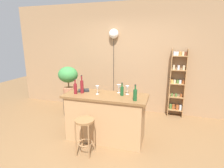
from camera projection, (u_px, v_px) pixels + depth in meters
name	position (u px, v px, depth m)	size (l,w,h in m)	color
ground	(101.00, 146.00, 3.27)	(12.00, 12.00, 0.00)	brown
back_wall	(125.00, 58.00, 4.75)	(6.40, 0.10, 2.80)	#997551
kitchen_counter	(106.00, 117.00, 3.45)	(1.55, 0.63, 0.88)	tan
bar_stool	(85.00, 129.00, 2.96)	(0.32, 0.32, 0.62)	#997047
spice_shelf	(177.00, 83.00, 4.37)	(0.36, 0.17, 1.67)	#9E7042
plant_stool	(70.00, 105.00, 4.60)	(0.32, 0.32, 0.50)	#2D2823
potted_plant	(68.00, 78.00, 4.42)	(0.49, 0.44, 0.74)	#A86B4C
bottle_olive_oil	(82.00, 86.00, 3.43)	(0.06, 0.06, 0.35)	maroon
bottle_sauce_amber	(135.00, 95.00, 3.01)	(0.07, 0.07, 0.28)	#194C23
bottle_wine_red	(75.00, 88.00, 3.38)	(0.06, 0.06, 0.28)	maroon
bottle_soda_blue	(122.00, 91.00, 3.28)	(0.06, 0.06, 0.24)	#194C23
wine_glass_left	(97.00, 88.00, 3.36)	(0.07, 0.07, 0.16)	silver
wine_glass_center	(127.00, 88.00, 3.35)	(0.07, 0.07, 0.16)	silver
wine_glass_right	(119.00, 87.00, 3.44)	(0.07, 0.07, 0.16)	silver
cookbook	(84.00, 90.00, 3.57)	(0.21, 0.15, 0.04)	black
pendant_globe_light	(114.00, 35.00, 4.58)	(0.25, 0.25, 2.14)	black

